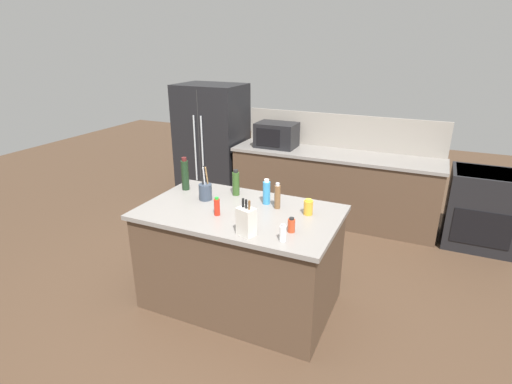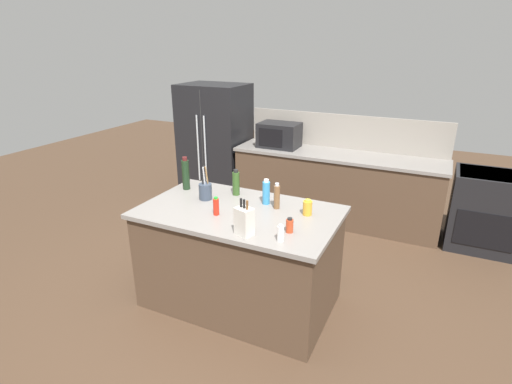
{
  "view_description": "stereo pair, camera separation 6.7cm",
  "coord_description": "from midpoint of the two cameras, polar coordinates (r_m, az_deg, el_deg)",
  "views": [
    {
      "loc": [
        1.45,
        -2.85,
        2.33
      ],
      "look_at": [
        0.0,
        0.35,
        0.99
      ],
      "focal_mm": 28.0,
      "sensor_mm": 36.0,
      "label": 1
    },
    {
      "loc": [
        1.51,
        -2.82,
        2.33
      ],
      "look_at": [
        0.0,
        0.35,
        0.99
      ],
      "focal_mm": 28.0,
      "sensor_mm": 36.0,
      "label": 2
    }
  ],
  "objects": [
    {
      "name": "dish_soap_bottle",
      "position": [
        3.58,
        2.0,
        -0.05
      ],
      "size": [
        0.07,
        0.07,
        0.23
      ],
      "color": "#3384BC",
      "rests_on": "kitchen_island"
    },
    {
      "name": "olive_oil_bottle",
      "position": [
        3.8,
        -2.37,
        1.29
      ],
      "size": [
        0.07,
        0.07,
        0.25
      ],
      "color": "#2D4C1E",
      "rests_on": "kitchen_island"
    },
    {
      "name": "honey_jar",
      "position": [
        3.4,
        7.92,
        -2.23
      ],
      "size": [
        0.08,
        0.08,
        0.14
      ],
      "color": "gold",
      "rests_on": "kitchen_island"
    },
    {
      "name": "ground_plane",
      "position": [
        3.96,
        -1.76,
        -15.2
      ],
      "size": [
        14.0,
        14.0,
        0.0
      ],
      "primitive_type": "plane",
      "color": "#473323"
    },
    {
      "name": "pepper_grinder",
      "position": [
        3.49,
        3.54,
        -0.66
      ],
      "size": [
        0.05,
        0.05,
        0.23
      ],
      "color": "brown",
      "rests_on": "kitchen_island"
    },
    {
      "name": "kitchen_island",
      "position": [
        3.7,
        -1.84,
        -9.28
      ],
      "size": [
        1.73,
        1.03,
        0.94
      ],
      "color": "#4C3828",
      "rests_on": "ground_plane"
    },
    {
      "name": "hot_sauce_bottle",
      "position": [
        3.38,
        -5.16,
        -2.07
      ],
      "size": [
        0.05,
        0.05,
        0.16
      ],
      "color": "red",
      "rests_on": "kitchen_island"
    },
    {
      "name": "salt_shaker",
      "position": [
        2.95,
        4.18,
        -5.93
      ],
      "size": [
        0.05,
        0.05,
        0.13
      ],
      "color": "silver",
      "rests_on": "kitchen_island"
    },
    {
      "name": "spice_jar_paprika",
      "position": [
        3.09,
        5.44,
        -4.79
      ],
      "size": [
        0.06,
        0.06,
        0.12
      ],
      "color": "#B73D1E",
      "rests_on": "kitchen_island"
    },
    {
      "name": "range_oven",
      "position": [
        5.4,
        30.25,
        -2.28
      ],
      "size": [
        0.76,
        0.65,
        0.92
      ],
      "color": "black",
      "rests_on": "ground_plane"
    },
    {
      "name": "refrigerator",
      "position": [
        6.12,
        -5.53,
        6.98
      ],
      "size": [
        0.95,
        0.75,
        1.74
      ],
      "color": "black",
      "rests_on": "ground_plane"
    },
    {
      "name": "back_counter_run",
      "position": [
        5.5,
        11.55,
        0.67
      ],
      "size": [
        2.75,
        0.66,
        0.94
      ],
      "color": "#4C3828",
      "rests_on": "ground_plane"
    },
    {
      "name": "knife_block",
      "position": [
        3.01,
        -1.05,
        -4.2
      ],
      "size": [
        0.16,
        0.14,
        0.29
      ],
      "rotation": [
        0.0,
        0.0,
        -0.33
      ],
      "color": "beige",
      "rests_on": "kitchen_island"
    },
    {
      "name": "wine_bottle",
      "position": [
        3.99,
        -9.54,
        2.53
      ],
      "size": [
        0.07,
        0.07,
        0.33
      ],
      "color": "black",
      "rests_on": "kitchen_island"
    },
    {
      "name": "wall_backsplash",
      "position": [
        5.6,
        12.89,
        8.4
      ],
      "size": [
        2.71,
        0.03,
        0.46
      ],
      "primitive_type": "cube",
      "color": "gray",
      "rests_on": "back_counter_run"
    },
    {
      "name": "microwave",
      "position": [
        5.56,
        3.68,
        8.12
      ],
      "size": [
        0.55,
        0.39,
        0.33
      ],
      "color": "black",
      "rests_on": "back_counter_run"
    },
    {
      "name": "utensil_crock",
      "position": [
        3.72,
        -6.73,
        0.17
      ],
      "size": [
        0.12,
        0.12,
        0.32
      ],
      "color": "#333D4C",
      "rests_on": "kitchen_island"
    }
  ]
}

